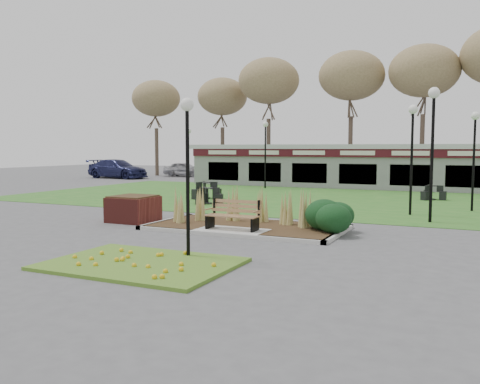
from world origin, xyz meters
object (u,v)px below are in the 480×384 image
at_px(lamp_post_mid_right, 475,139).
at_px(car_silver, 184,169).
at_px(park_bench, 233,215).
at_px(lamp_post_near_right, 433,124).
at_px(lamp_post_mid_left, 189,146).
at_px(bistro_set_c, 432,195).
at_px(car_blue, 118,169).
at_px(lamp_post_far_right, 412,135).
at_px(brick_planter, 133,209).
at_px(food_pavilion, 362,166).
at_px(lamp_post_near_left, 187,142).
at_px(bistro_set_b, 206,193).
at_px(lamp_post_far_left, 265,140).
at_px(car_black, 239,173).
at_px(bistro_set_a, 208,198).

relative_size(lamp_post_mid_right, car_silver, 1.06).
relative_size(park_bench, lamp_post_mid_right, 0.41).
bearing_deg(lamp_post_mid_right, lamp_post_near_right, -107.68).
distance_m(lamp_post_mid_left, bistro_set_c, 13.63).
xyz_separation_m(lamp_post_mid_right, car_blue, (-28.46, 12.45, -2.22)).
bearing_deg(lamp_post_far_right, car_silver, 138.52).
relative_size(bistro_set_c, car_blue, 0.24).
height_order(brick_planter, bistro_set_c, brick_planter).
relative_size(park_bench, car_silver, 0.43).
bearing_deg(bistro_set_c, brick_planter, -126.00).
bearing_deg(food_pavilion, park_bench, -90.00).
distance_m(lamp_post_near_left, lamp_post_near_right, 10.03).
bearing_deg(lamp_post_near_left, bistro_set_b, 117.18).
distance_m(lamp_post_near_left, bistro_set_c, 17.91).
bearing_deg(car_blue, lamp_post_far_left, -103.44).
height_order(lamp_post_mid_left, lamp_post_far_left, lamp_post_far_left).
bearing_deg(lamp_post_near_left, car_silver, 121.36).
xyz_separation_m(park_bench, lamp_post_far_right, (4.53, 6.83, 2.59)).
bearing_deg(car_silver, food_pavilion, -116.04).
bearing_deg(bistro_set_c, park_bench, -109.76).
height_order(park_bench, lamp_post_far_left, lamp_post_far_left).
bearing_deg(car_black, park_bench, -169.76).
bearing_deg(park_bench, lamp_post_mid_right, 53.73).
height_order(food_pavilion, car_blue, food_pavilion).
bearing_deg(lamp_post_far_right, park_bench, -123.53).
relative_size(lamp_post_far_left, car_silver, 1.11).
height_order(food_pavilion, lamp_post_far_right, lamp_post_far_right).
bearing_deg(lamp_post_near_right, bistro_set_a, 168.97).
bearing_deg(bistro_set_b, lamp_post_mid_right, 0.47).
distance_m(bistro_set_a, car_black, 15.94).
height_order(car_silver, car_black, car_silver).
distance_m(lamp_post_far_left, bistro_set_c, 11.46).
bearing_deg(bistro_set_b, lamp_post_near_left, -62.82).
xyz_separation_m(lamp_post_near_right, bistro_set_b, (-11.42, 4.07, -3.19)).
bearing_deg(lamp_post_far_left, lamp_post_mid_right, -31.17).
distance_m(food_pavilion, bistro_set_b, 12.26).
bearing_deg(brick_planter, bistro_set_c, 54.00).
xyz_separation_m(lamp_post_near_left, lamp_post_far_right, (3.94, 10.58, 0.36)).
relative_size(lamp_post_near_left, lamp_post_far_left, 0.88).
relative_size(lamp_post_far_right, lamp_post_far_left, 0.99).
height_order(park_bench, lamp_post_mid_right, lamp_post_mid_right).
distance_m(food_pavilion, car_silver, 19.34).
bearing_deg(park_bench, food_pavilion, 90.00).
xyz_separation_m(lamp_post_near_right, car_black, (-15.55, 16.96, -2.83)).
xyz_separation_m(park_bench, car_blue, (-21.71, 21.64, 0.24)).
relative_size(brick_planter, bistro_set_b, 0.94).
height_order(lamp_post_mid_left, car_black, lamp_post_mid_left).
bearing_deg(car_black, lamp_post_far_right, -150.44).
bearing_deg(lamp_post_far_left, bistro_set_a, -84.01).
distance_m(bistro_set_b, car_blue, 20.12).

